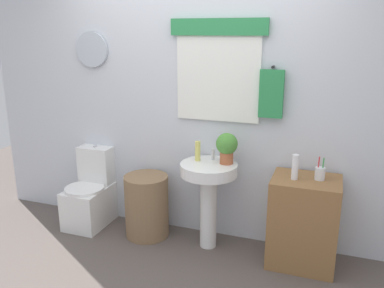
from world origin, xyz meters
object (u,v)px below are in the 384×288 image
at_px(laundry_hamper, 147,206).
at_px(potted_plant, 227,146).
at_px(toilet, 91,195).
at_px(soap_bottle, 198,151).
at_px(toothbrush_cup, 320,173).
at_px(wooden_cabinet, 303,222).
at_px(lotion_bottle, 295,167).
at_px(pedestal_sink, 209,185).

height_order(laundry_hamper, potted_plant, potted_plant).
relative_size(toilet, soap_bottle, 4.46).
bearing_deg(soap_bottle, toothbrush_cup, -1.64).
bearing_deg(wooden_cabinet, laundry_hamper, 180.00).
xyz_separation_m(wooden_cabinet, lotion_bottle, (-0.09, -0.04, 0.48)).
bearing_deg(wooden_cabinet, pedestal_sink, -180.00).
distance_m(wooden_cabinet, potted_plant, 0.89).
relative_size(pedestal_sink, soap_bottle, 4.46).
xyz_separation_m(potted_plant, lotion_bottle, (0.59, -0.10, -0.09)).
bearing_deg(lotion_bottle, laundry_hamper, 178.29).
bearing_deg(toilet, wooden_cabinet, -1.04).
distance_m(toilet, pedestal_sink, 1.29).
relative_size(laundry_hamper, wooden_cabinet, 0.79).
distance_m(laundry_hamper, toothbrush_cup, 1.61).
xyz_separation_m(toilet, toothbrush_cup, (2.17, -0.02, 0.51)).
bearing_deg(potted_plant, lotion_bottle, -9.65).
bearing_deg(toilet, potted_plant, 0.92).
height_order(wooden_cabinet, lotion_bottle, lotion_bottle).
bearing_deg(laundry_hamper, pedestal_sink, -0.00).
xyz_separation_m(laundry_hamper, pedestal_sink, (0.61, -0.00, 0.29)).
bearing_deg(lotion_bottle, pedestal_sink, 176.86).
height_order(laundry_hamper, wooden_cabinet, wooden_cabinet).
bearing_deg(pedestal_sink, lotion_bottle, -3.14).
bearing_deg(potted_plant, toilet, -179.08).
bearing_deg(laundry_hamper, toothbrush_cup, 0.76).
bearing_deg(pedestal_sink, wooden_cabinet, 0.00).
height_order(wooden_cabinet, toothbrush_cup, toothbrush_cup).
height_order(pedestal_sink, soap_bottle, soap_bottle).
height_order(laundry_hamper, lotion_bottle, lotion_bottle).
xyz_separation_m(soap_bottle, potted_plant, (0.26, 0.01, 0.07)).
relative_size(laundry_hamper, pedestal_sink, 0.76).
bearing_deg(laundry_hamper, wooden_cabinet, 0.00).
xyz_separation_m(toilet, lotion_bottle, (1.98, -0.08, 0.56)).
xyz_separation_m(toilet, wooden_cabinet, (2.08, -0.04, 0.08)).
bearing_deg(laundry_hamper, soap_bottle, 5.80).
relative_size(laundry_hamper, toothbrush_cup, 3.23).
height_order(potted_plant, toothbrush_cup, potted_plant).
xyz_separation_m(laundry_hamper, lotion_bottle, (1.34, -0.04, 0.56)).
bearing_deg(toothbrush_cup, laundry_hamper, -179.24).
xyz_separation_m(potted_plant, toothbrush_cup, (0.78, -0.04, -0.14)).
distance_m(toilet, toothbrush_cup, 2.23).
relative_size(potted_plant, lotion_bottle, 1.32).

